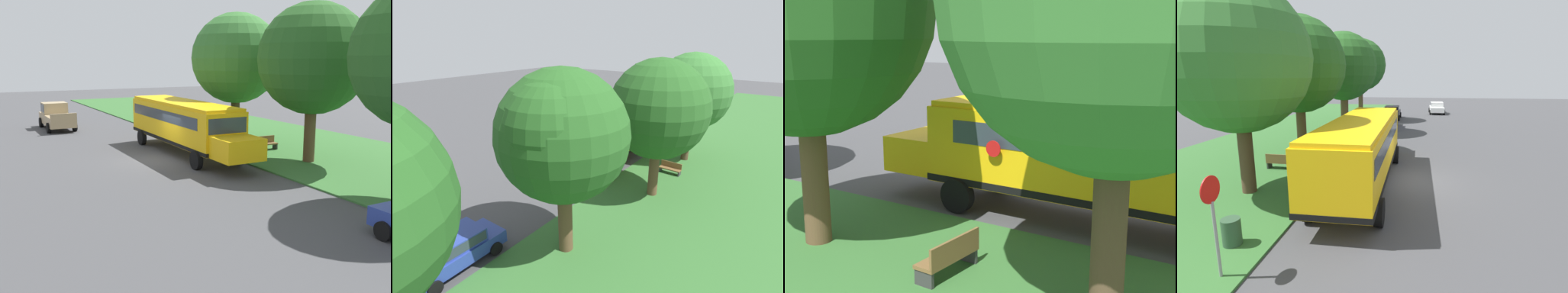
{
  "view_description": "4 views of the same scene",
  "coord_description": "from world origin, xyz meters",
  "views": [
    {
      "loc": [
        9.77,
        23.63,
        5.74
      ],
      "look_at": [
        -0.6,
        3.72,
        1.37
      ],
      "focal_mm": 42.0,
      "sensor_mm": 36.0,
      "label": 1
    },
    {
      "loc": [
        -14.18,
        21.37,
        9.77
      ],
      "look_at": [
        -1.14,
        3.12,
        1.66
      ],
      "focal_mm": 28.0,
      "sensor_mm": 36.0,
      "label": 2
    },
    {
      "loc": [
        -15.62,
        -5.64,
        5.06
      ],
      "look_at": [
        -2.51,
        2.93,
        1.78
      ],
      "focal_mm": 50.0,
      "sensor_mm": 36.0,
      "label": 3
    },
    {
      "loc": [
        0.18,
        -14.31,
        5.01
      ],
      "look_at": [
        -2.01,
        0.61,
        1.52
      ],
      "focal_mm": 28.0,
      "sensor_mm": 36.0,
      "label": 4
    }
  ],
  "objects": [
    {
      "name": "ground_plane",
      "position": [
        0.0,
        0.0,
        0.0
      ],
      "size": [
        120.0,
        120.0,
        0.0
      ],
      "primitive_type": "plane",
      "color": "#424244"
    },
    {
      "name": "school_bus",
      "position": [
        -2.23,
        -0.84,
        1.92
      ],
      "size": [
        2.84,
        12.42,
        3.16
      ],
      "color": "yellow",
      "rests_on": "ground"
    },
    {
      "name": "oak_tree_roadside_mid",
      "position": [
        -7.17,
        4.54,
        5.65
      ],
      "size": [
        6.0,
        6.0,
        8.71
      ],
      "color": "brown",
      "rests_on": "ground"
    },
    {
      "name": "park_bench",
      "position": [
        -7.06,
        0.72,
        0.47
      ],
      "size": [
        1.62,
        0.56,
        0.92
      ],
      "color": "brown",
      "rests_on": "ground"
    }
  ]
}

